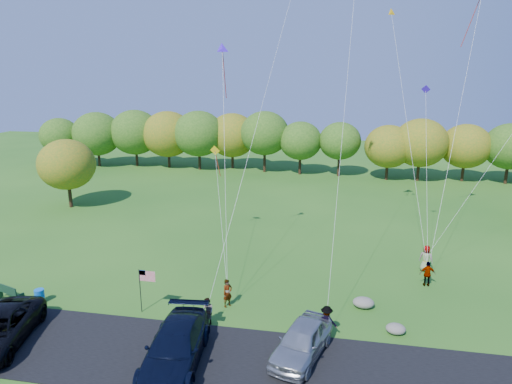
% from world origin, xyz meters
% --- Properties ---
extents(ground, '(140.00, 140.00, 0.00)m').
position_xyz_m(ground, '(0.00, 0.00, 0.00)').
color(ground, '#245A19').
rests_on(ground, ground).
extents(asphalt_lane, '(44.00, 6.00, 0.06)m').
position_xyz_m(asphalt_lane, '(0.00, -4.00, 0.03)').
color(asphalt_lane, black).
rests_on(asphalt_lane, ground).
extents(treeline, '(76.89, 27.81, 8.19)m').
position_xyz_m(treeline, '(3.37, 36.35, 4.64)').
color(treeline, '#3D2616').
rests_on(treeline, ground).
extents(minivan_navy, '(3.08, 6.36, 1.78)m').
position_xyz_m(minivan_navy, '(-2.44, -4.55, 0.95)').
color(minivan_navy, black).
rests_on(minivan_navy, asphalt_lane).
extents(minivan_silver, '(3.19, 5.15, 1.64)m').
position_xyz_m(minivan_silver, '(3.35, -2.85, 0.88)').
color(minivan_silver, '#A3A6AD').
rests_on(minivan_silver, asphalt_lane).
extents(flyer_a, '(0.71, 0.74, 1.70)m').
position_xyz_m(flyer_a, '(-1.38, 1.28, 0.85)').
color(flyer_a, '#4C4C59').
rests_on(flyer_a, ground).
extents(flyer_b, '(0.93, 0.92, 1.52)m').
position_xyz_m(flyer_b, '(-1.98, -0.80, 0.76)').
color(flyer_b, '#4C4C59').
rests_on(flyer_b, ground).
extents(flyer_c, '(1.17, 0.77, 1.70)m').
position_xyz_m(flyer_c, '(4.45, -0.80, 0.85)').
color(flyer_c, '#4C4C59').
rests_on(flyer_c, ground).
extents(flyer_d, '(1.00, 0.45, 1.68)m').
position_xyz_m(flyer_d, '(10.63, 6.19, 0.84)').
color(flyer_d, '#4C4C59').
rests_on(flyer_d, ground).
extents(flyer_e, '(1.05, 0.84, 1.86)m').
position_xyz_m(flyer_e, '(10.91, 8.57, 0.93)').
color(flyer_e, '#4C4C59').
rests_on(flyer_e, ground).
extents(park_bench, '(1.72, 0.81, 0.98)m').
position_xyz_m(park_bench, '(-14.63, -0.43, 0.52)').
color(park_bench, '#11311D').
rests_on(park_bench, ground).
extents(trash_barrel, '(0.56, 0.56, 0.84)m').
position_xyz_m(trash_barrel, '(-12.56, -0.36, 0.42)').
color(trash_barrel, blue).
rests_on(trash_barrel, ground).
extents(flag_assembly, '(0.98, 0.63, 2.64)m').
position_xyz_m(flag_assembly, '(-5.82, -0.25, 1.99)').
color(flag_assembly, black).
rests_on(flag_assembly, ground).
extents(boulder_near, '(1.25, 0.98, 0.62)m').
position_xyz_m(boulder_near, '(6.50, 2.59, 0.31)').
color(boulder_near, gray).
rests_on(boulder_near, ground).
extents(boulder_far, '(1.04, 0.87, 0.54)m').
position_xyz_m(boulder_far, '(8.07, 0.11, 0.27)').
color(boulder_far, gray).
rests_on(boulder_far, ground).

